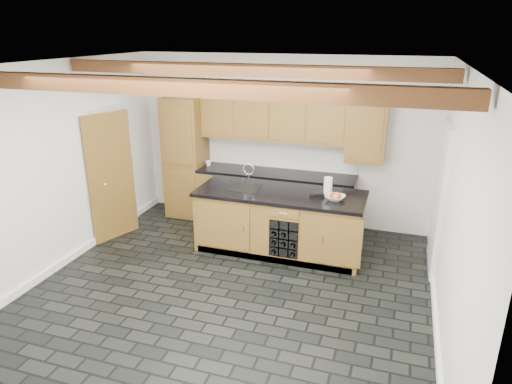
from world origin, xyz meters
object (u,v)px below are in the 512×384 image
island (280,222)px  kitchen_scale (317,195)px  paper_towel (328,186)px  fruit_bowl (335,198)px

island → kitchen_scale: size_ratio=11.48×
island → kitchen_scale: 0.73m
island → paper_towel: size_ratio=9.73×
kitchen_scale → fruit_bowl: 0.26m
fruit_bowl → paper_towel: size_ratio=1.05×
fruit_bowl → paper_towel: paper_towel is taller
kitchen_scale → fruit_bowl: size_ratio=0.81×
fruit_bowl → kitchen_scale: bearing=170.3°
fruit_bowl → paper_towel: 0.25m
kitchen_scale → island: bearing=153.6°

